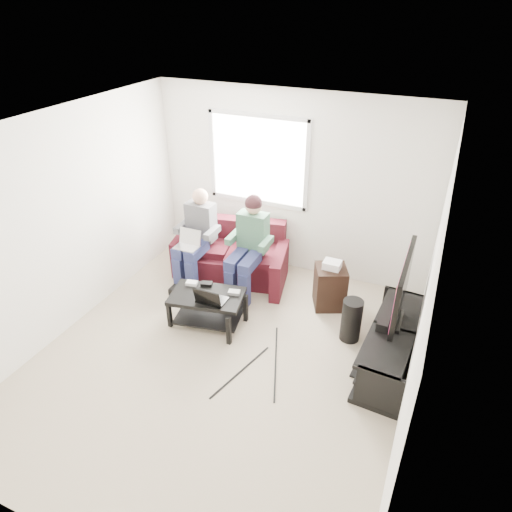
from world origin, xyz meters
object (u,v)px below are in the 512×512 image
at_px(coffee_table, 207,302).
at_px(tv, 402,287).
at_px(sofa, 232,256).
at_px(subwoofer, 351,320).
at_px(end_table, 330,286).
at_px(tv_stand, 391,347).

relative_size(coffee_table, tv, 0.88).
xyz_separation_m(sofa, coffee_table, (0.24, -1.17, 0.03)).
height_order(coffee_table, tv, tv).
bearing_deg(sofa, subwoofer, -20.77).
bearing_deg(tv, coffee_table, -172.62).
distance_m(tv, end_table, 1.33).
bearing_deg(coffee_table, subwoofer, 14.16).
distance_m(coffee_table, subwoofer, 1.76).
bearing_deg(tv, sofa, 160.16).
height_order(tv_stand, tv, tv).
xyz_separation_m(subwoofer, end_table, (-0.42, 0.56, 0.03)).
height_order(coffee_table, tv_stand, tv_stand).
height_order(coffee_table, end_table, end_table).
bearing_deg(tv_stand, coffee_table, -175.20).
height_order(sofa, end_table, sofa).
bearing_deg(coffee_table, end_table, 37.43).
height_order(tv, end_table, tv).
bearing_deg(sofa, tv, -19.84).
height_order(tv_stand, subwoofer, subwoofer).
bearing_deg(end_table, sofa, 173.17).
distance_m(coffee_table, tv_stand, 2.22).
bearing_deg(end_table, tv_stand, -40.98).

